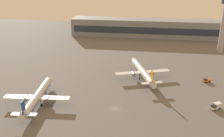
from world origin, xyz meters
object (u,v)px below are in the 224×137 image
(catering_truck, at_px, (216,106))
(airplane_taxiway_distant, at_px, (37,97))
(baggage_tractor, at_px, (207,80))
(airplane_near_gate, at_px, (142,72))

(catering_truck, bearing_deg, airplane_taxiway_distant, 57.27)
(catering_truck, bearing_deg, baggage_tractor, -40.12)
(airplane_taxiway_distant, height_order, airplane_near_gate, airplane_near_gate)
(airplane_taxiway_distant, relative_size, airplane_near_gate, 1.01)
(airplane_taxiway_distant, xyz_separation_m, catering_truck, (87.12, 7.76, -2.52))
(airplane_taxiway_distant, xyz_separation_m, baggage_tractor, (88.42, 39.99, -2.92))
(airplane_taxiway_distant, relative_size, baggage_tractor, 9.26)
(airplane_near_gate, bearing_deg, baggage_tractor, -20.34)
(airplane_near_gate, relative_size, baggage_tractor, 9.20)
(baggage_tractor, bearing_deg, airplane_taxiway_distant, 92.68)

